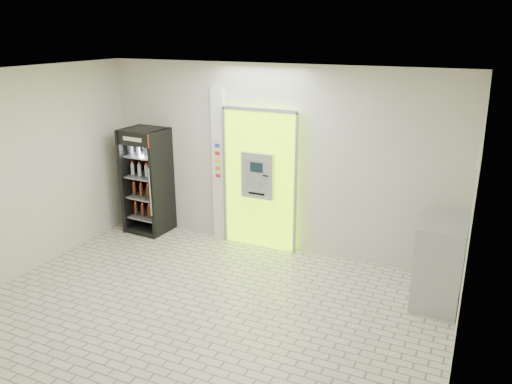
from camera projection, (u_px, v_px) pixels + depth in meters
The scene contains 7 objects.
ground at pixel (196, 319), 6.32m from camera, with size 6.00×6.00×0.00m, color beige.
room_shell at pixel (190, 180), 5.74m from camera, with size 6.00×6.00×6.00m.
atm_assembly at pixel (260, 179), 8.12m from camera, with size 1.30×0.24×2.33m.
pillar at pixel (219, 165), 8.42m from camera, with size 0.22×0.11×2.60m.
beverage_cooler at pixel (148, 183), 8.84m from camera, with size 0.74×0.69×1.87m.
steel_cabinet at pixel (439, 263), 6.53m from camera, with size 0.59×0.87×1.16m.
exit_sign at pixel (479, 156), 5.68m from camera, with size 0.02×0.22×0.26m.
Camera 1 is at (2.99, -4.68, 3.50)m, focal length 35.00 mm.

